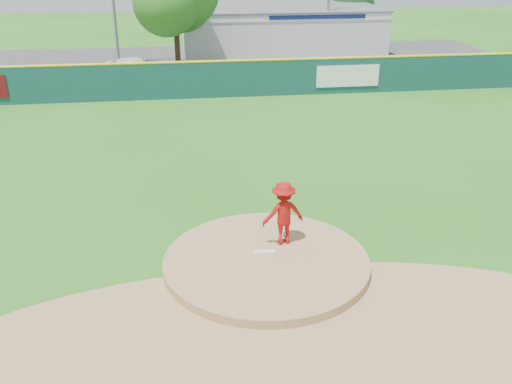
{
  "coord_description": "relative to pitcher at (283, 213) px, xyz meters",
  "views": [
    {
      "loc": [
        -2.06,
        -13.0,
        8.02
      ],
      "look_at": [
        0.0,
        2.0,
        1.3
      ],
      "focal_mm": 40.0,
      "sensor_mm": 36.0,
      "label": 1
    }
  ],
  "objects": [
    {
      "name": "parking_lot",
      "position": [
        -0.59,
        26.21,
        -1.15
      ],
      "size": [
        44.0,
        16.0,
        0.02
      ],
      "primitive_type": "cube",
      "color": "#38383A",
      "rests_on": "ground"
    },
    {
      "name": "infield_dirt_arc",
      "position": [
        -0.59,
        -3.79,
        -1.15
      ],
      "size": [
        15.4,
        15.4,
        0.01
      ],
      "primitive_type": "cylinder",
      "color": "#9E774C",
      "rests_on": "ground"
    },
    {
      "name": "ground",
      "position": [
        -0.59,
        -0.79,
        -1.16
      ],
      "size": [
        120.0,
        120.0,
        0.0
      ],
      "primitive_type": "plane",
      "color": "#286B19",
      "rests_on": "ground"
    },
    {
      "name": "pool_building_grp",
      "position": [
        5.41,
        31.2,
        0.51
      ],
      "size": [
        15.2,
        8.2,
        3.31
      ],
      "color": "silver",
      "rests_on": "ground"
    },
    {
      "name": "fence_banners",
      "position": [
        -3.26,
        17.13,
        -0.16
      ],
      "size": [
        23.77,
        0.04,
        1.2
      ],
      "color": "#5F0D12",
      "rests_on": "ground"
    },
    {
      "name": "pitchers_mound",
      "position": [
        -0.59,
        -0.79,
        -1.16
      ],
      "size": [
        5.5,
        5.5,
        0.5
      ],
      "primitive_type": "cylinder",
      "color": "#9E774C",
      "rests_on": "ground"
    },
    {
      "name": "outfield_fence",
      "position": [
        -0.59,
        17.21,
        -0.07
      ],
      "size": [
        40.0,
        0.14,
        2.07
      ],
      "color": "#133F40",
      "rests_on": "ground"
    },
    {
      "name": "pitcher",
      "position": [
        0.0,
        0.0,
        0.0
      ],
      "size": [
        1.26,
        0.85,
        1.81
      ],
      "primitive_type": "imported",
      "rotation": [
        0.0,
        0.0,
        3.3
      ],
      "color": "#A50F0E",
      "rests_on": "pitchers_mound"
    },
    {
      "name": "van",
      "position": [
        -4.93,
        20.98,
        -0.37
      ],
      "size": [
        5.76,
        3.05,
        1.54
      ],
      "primitive_type": "imported",
      "rotation": [
        0.0,
        0.0,
        1.66
      ],
      "color": "white",
      "rests_on": "parking_lot"
    },
    {
      "name": "pitching_rubber",
      "position": [
        -0.59,
        -0.49,
        -0.89
      ],
      "size": [
        0.6,
        0.15,
        0.04
      ],
      "primitive_type": "cube",
      "color": "white",
      "rests_on": "pitchers_mound"
    },
    {
      "name": "deciduous_tree",
      "position": [
        -2.59,
        24.21,
        3.4
      ],
      "size": [
        5.6,
        5.6,
        7.36
      ],
      "color": "#382314",
      "rests_on": "ground"
    }
  ]
}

